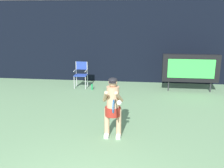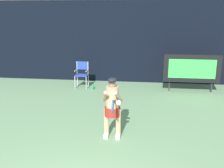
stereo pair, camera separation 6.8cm
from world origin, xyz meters
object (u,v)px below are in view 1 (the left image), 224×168
at_px(umpire_chair, 81,73).
at_px(tennis_racket, 114,106).
at_px(scoreboard, 191,68).
at_px(water_bottle, 92,87).
at_px(tennis_player, 113,105).

bearing_deg(umpire_chair, tennis_racket, -68.82).
xyz_separation_m(scoreboard, umpire_chair, (-4.46, 0.12, -0.33)).
distance_m(umpire_chair, tennis_racket, 5.38).
distance_m(scoreboard, umpire_chair, 4.47).
bearing_deg(scoreboard, water_bottle, -176.82).
bearing_deg(water_bottle, tennis_player, -72.02).
distance_m(water_bottle, tennis_player, 4.36).
distance_m(umpire_chair, tennis_player, 4.81).
bearing_deg(tennis_player, tennis_racket, -81.70).
xyz_separation_m(water_bottle, tennis_player, (1.33, -4.09, 0.73)).
relative_size(umpire_chair, tennis_racket, 1.79).
distance_m(umpire_chair, water_bottle, 0.80).
relative_size(water_bottle, tennis_player, 0.17).
bearing_deg(tennis_racket, umpire_chair, 99.57).
xyz_separation_m(scoreboard, tennis_racket, (-2.52, -4.88, 0.07)).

